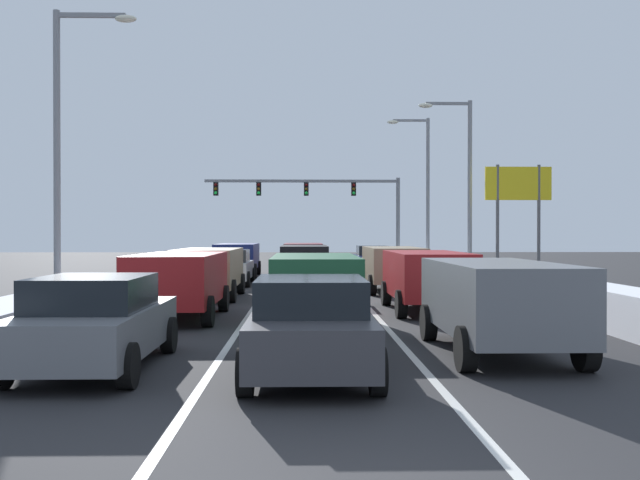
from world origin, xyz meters
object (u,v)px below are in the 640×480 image
Objects in this scene: sedan_navy_right_lane_fifth at (372,259)px; suv_maroon_center_lane_fifth at (303,256)px; suv_green_center_lane_second at (315,283)px; sedan_gray_left_lane_nearest at (95,322)px; sedan_white_center_lane_third at (312,276)px; suv_navy_left_lane_fifth at (237,257)px; suv_red_right_lane_second at (427,275)px; sedan_charcoal_center_lane_nearest at (310,326)px; roadside_sign_right at (518,196)px; suv_tan_right_lane_third at (393,265)px; traffic_light_gantry at (325,196)px; street_lamp_right_mid at (423,180)px; suv_black_center_lane_fourth at (304,261)px; street_lamp_left_mid at (67,130)px; street_lamp_right_near at (463,173)px; sedan_silver_right_lane_fourth at (384,264)px; sedan_silver_left_lane_fourth at (229,267)px; suv_gray_right_lane_nearest at (497,298)px; suv_red_left_lane_second at (179,279)px; suv_tan_left_lane_third at (208,268)px.

sedan_navy_right_lane_fifth is 0.92× the size of suv_maroon_center_lane_fifth.
suv_green_center_lane_second is 1.09× the size of sedan_gray_left_lane_nearest.
sedan_white_center_lane_third is 0.92× the size of suv_navy_left_lane_fifth.
suv_red_right_lane_second is 1.09× the size of sedan_charcoal_center_lane_nearest.
suv_navy_left_lane_fifth is (-3.64, 12.69, 0.25)m from sedan_white_center_lane_third.
suv_red_right_lane_second is at bearing -115.62° from roadside_sign_right.
roadside_sign_right reaches higher than suv_tan_right_lane_third.
traffic_light_gantry is 9.17m from street_lamp_right_mid.
street_lamp_right_mid reaches higher than suv_black_center_lane_fourth.
suv_black_center_lane_fourth is 11.77m from street_lamp_left_mid.
suv_maroon_center_lane_fifth is at bearing 163.17° from street_lamp_right_near.
traffic_light_gantry reaches higher than suv_tan_right_lane_third.
roadside_sign_right is at bearing 46.41° from sedan_white_center_lane_third.
sedan_silver_right_lane_fourth is 0.32× the size of traffic_light_gantry.
street_lamp_left_mid reaches higher than sedan_silver_right_lane_fourth.
sedan_navy_right_lane_fifth is 1.00× the size of sedan_silver_left_lane_fourth.
suv_red_right_lane_second is (-0.04, 7.23, 0.00)m from suv_gray_right_lane_nearest.
sedan_silver_left_lane_fourth is 14.38m from roadside_sign_right.
suv_gray_right_lane_nearest is 1.09× the size of sedan_charcoal_center_lane_nearest.
sedan_gray_left_lane_nearest is at bearing -90.07° from suv_navy_left_lane_fifth.
roadside_sign_right is at bearing -22.11° from street_lamp_right_near.
street_lamp_left_mid is at bearing -107.69° from traffic_light_gantry.
sedan_silver_right_lane_fourth is 1.00× the size of sedan_gray_left_lane_nearest.
sedan_navy_right_lane_fifth and sedan_silver_left_lane_fourth have the same top height.
suv_red_left_lane_second is at bearing -127.50° from suv_tan_right_lane_third.
sedan_charcoal_center_lane_nearest is 19.98m from sedan_silver_left_lane_fourth.
sedan_navy_right_lane_fifth is 11.74m from sedan_silver_left_lane_fourth.
sedan_gray_left_lane_nearest is at bearing -91.44° from suv_red_left_lane_second.
sedan_white_center_lane_third is (-3.55, -16.28, 0.00)m from sedan_navy_right_lane_fifth.
suv_tan_left_lane_third is at bearing -114.19° from sedan_navy_right_lane_fifth.
sedan_charcoal_center_lane_nearest is at bearing -57.81° from street_lamp_left_mid.
suv_gray_right_lane_nearest is 25.19m from suv_maroon_center_lane_fifth.
sedan_silver_right_lane_fourth is 0.92× the size of suv_tan_left_lane_third.
sedan_gray_left_lane_nearest is at bearing -169.23° from suv_gray_right_lane_nearest.
suv_gray_right_lane_nearest is 0.52× the size of street_lamp_right_mid.
suv_red_right_lane_second is at bearing -89.36° from suv_tan_right_lane_third.
suv_green_center_lane_second and suv_navy_left_lane_fifth have the same top height.
suv_navy_left_lane_fifth reaches higher than sedan_silver_right_lane_fourth.
street_lamp_right_near is 19.71m from street_lamp_left_mid.
sedan_silver_left_lane_fourth is 0.92× the size of suv_navy_left_lane_fifth.
sedan_gray_left_lane_nearest is 0.82× the size of roadside_sign_right.
street_lamp_right_near is at bearing -49.47° from sedan_navy_right_lane_fifth.
suv_black_center_lane_fourth and suv_navy_left_lane_fifth have the same top height.
sedan_charcoal_center_lane_nearest is 0.48× the size of street_lamp_right_mid.
sedan_gray_left_lane_nearest is (-6.84, -8.54, -0.25)m from suv_red_right_lane_second.
suv_tan_left_lane_third is (-7.05, -9.41, 0.25)m from sedan_silver_right_lane_fourth.
suv_red_right_lane_second is 1.09× the size of sedan_navy_right_lane_fifth.
suv_tan_left_lane_third is (-3.32, 13.39, 0.25)m from sedan_charcoal_center_lane_nearest.
suv_red_right_lane_second is 4.57m from suv_green_center_lane_second.
sedan_silver_right_lane_fourth is (0.32, 20.97, -0.25)m from suv_gray_right_lane_nearest.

